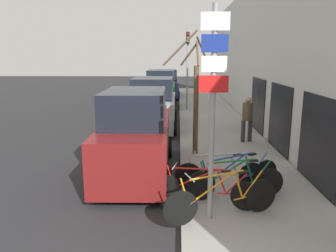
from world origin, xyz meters
TOP-DOWN VIEW (x-y plane):
  - ground_plane at (0.00, 11.20)m, footprint 80.00×80.00m
  - sidewalk_curb at (2.60, 14.00)m, footprint 3.20×32.00m
  - building_facade at (4.35, 13.91)m, footprint 0.23×32.00m
  - signpost at (1.55, 3.97)m, footprint 0.52×0.12m
  - bicycle_0 at (1.78, 3.98)m, footprint 2.25×0.89m
  - bicycle_1 at (1.50, 4.50)m, footprint 2.19×0.61m
  - bicycle_2 at (2.18, 4.91)m, footprint 2.18×0.51m
  - bicycle_3 at (2.24, 5.24)m, footprint 2.17×1.09m
  - bicycle_4 at (1.92, 5.42)m, footprint 2.14×0.44m
  - parked_car_0 at (-0.22, 6.82)m, footprint 2.03×4.66m
  - parked_car_1 at (-0.19, 12.60)m, footprint 2.11×4.48m
  - parked_car_2 at (-0.17, 18.33)m, footprint 1.94×4.20m
  - parked_car_3 at (-0.06, 23.75)m, footprint 2.16×4.45m
  - pedestrian_near at (3.41, 9.82)m, footprint 0.42×0.37m
  - street_tree at (1.44, 8.31)m, footprint 1.52×1.25m
  - traffic_light at (1.43, 17.07)m, footprint 0.20×0.30m

SIDE VIEW (x-z plane):
  - ground_plane at x=0.00m, z-range 0.00..0.00m
  - sidewalk_curb at x=2.60m, z-range 0.00..0.15m
  - bicycle_1 at x=1.50m, z-range 0.10..0.94m
  - bicycle_4 at x=1.92m, z-range 0.09..0.97m
  - bicycle_2 at x=2.18m, z-range 0.09..0.98m
  - bicycle_3 at x=2.24m, z-range 0.09..0.99m
  - bicycle_0 at x=1.78m, z-range 0.08..1.02m
  - parked_car_3 at x=-0.06m, z-range -0.10..2.09m
  - parked_car_1 at x=-0.19m, z-range -0.11..2.18m
  - parked_car_0 at x=-0.22m, z-range -0.11..2.22m
  - parked_car_2 at x=-0.17m, z-range -0.11..2.27m
  - pedestrian_near at x=3.41m, z-range 0.28..1.93m
  - street_tree at x=1.44m, z-range -0.01..3.82m
  - signpost at x=1.55m, z-range 0.40..4.34m
  - traffic_light at x=1.43m, z-range 0.78..5.28m
  - building_facade at x=4.35m, z-range -0.03..6.47m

